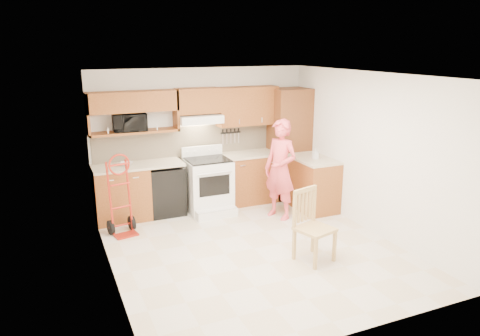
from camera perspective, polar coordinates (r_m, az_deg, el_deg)
floor at (r=6.80m, az=1.70°, el=-10.10°), size 4.00×4.50×0.02m
ceiling at (r=6.16m, az=1.89°, el=11.62°), size 4.00×4.50×0.02m
wall_back at (r=8.41m, az=-4.78°, el=3.87°), size 4.00×0.02×2.50m
wall_front at (r=4.52m, az=14.13°, el=-6.58°), size 4.00×0.02×2.50m
wall_left at (r=5.83m, az=-16.41°, el=-1.81°), size 0.02×4.50×2.50m
wall_right at (r=7.42m, az=15.99°, el=1.81°), size 0.02×4.50×2.50m
backsplash at (r=8.39m, az=-4.72°, el=3.50°), size 3.92×0.03×0.55m
lower_cab_left at (r=7.97m, az=-14.55°, el=-3.17°), size 0.90×0.60×0.90m
dishwasher at (r=8.11m, az=-9.31°, el=-2.73°), size 0.60×0.60×0.85m
lower_cab_right at (r=8.62m, az=1.23°, el=-1.28°), size 1.14×0.60×0.90m
countertop_left at (r=7.88m, az=-12.63°, el=0.32°), size 1.50×0.63×0.04m
countertop_right at (r=8.50m, az=1.25°, el=1.76°), size 1.14×0.63×0.04m
cab_return_right at (r=8.35m, az=8.98°, el=-2.02°), size 0.60×1.00×0.90m
countertop_return at (r=8.22m, az=9.11°, el=1.11°), size 0.63×1.00×0.04m
pantry_tall at (r=8.83m, az=6.10°, el=3.06°), size 0.70×0.60×2.10m
upper_cab_left at (r=7.82m, az=-13.27°, el=8.09°), size 1.50×0.33×0.34m
upper_shelf_mw at (r=7.89m, az=-13.05°, el=4.42°), size 1.50×0.33×0.04m
upper_cab_center at (r=8.10m, az=-5.30°, el=8.37°), size 0.76×0.33×0.44m
upper_cab_right at (r=8.46m, az=0.90°, el=7.76°), size 1.14×0.33×0.70m
range_hood at (r=8.08m, az=-5.10°, el=6.14°), size 0.76×0.46×0.14m
knife_strip at (r=8.55m, az=-1.16°, el=4.04°), size 0.40×0.05×0.29m
microwave at (r=7.85m, az=-13.64°, el=5.59°), size 0.56×0.39×0.30m
range at (r=8.07m, az=-3.86°, el=-1.64°), size 0.76×1.00×1.12m
person at (r=7.72m, az=5.06°, el=-0.18°), size 0.62×0.73×1.71m
hand_truck at (r=7.30m, az=-14.57°, el=-3.74°), size 0.53×0.50×1.17m
dining_chair at (r=6.33m, az=9.35°, el=-7.21°), size 0.57×0.60×1.00m
soap_bottle at (r=8.14m, az=9.40°, el=1.79°), size 0.09×0.09×0.19m
bowl at (r=7.84m, az=-13.99°, el=0.51°), size 0.26×0.26×0.05m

